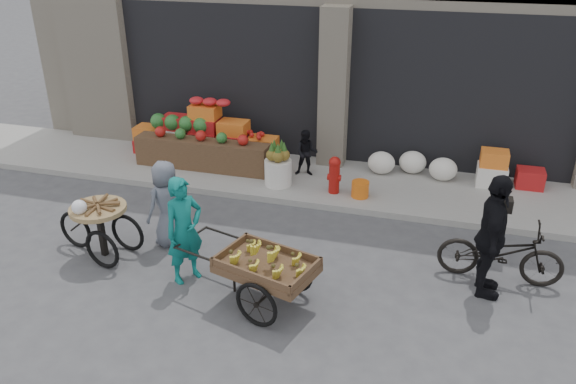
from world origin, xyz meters
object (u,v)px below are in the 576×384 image
(orange_bucket, at_px, (360,189))
(tricycle_cart, at_px, (100,223))
(banana_cart, at_px, (264,262))
(vendor_grey, at_px, (167,203))
(bicycle, at_px, (501,252))
(cyclist, at_px, (492,237))
(vendor_woman, at_px, (184,230))
(seated_person, at_px, (306,153))
(pineapple_bin, at_px, (278,172))
(fire_hydrant, at_px, (334,173))

(orange_bucket, relative_size, tricycle_cart, 0.22)
(orange_bucket, height_order, tricycle_cart, tricycle_cart)
(banana_cart, xyz_separation_m, tricycle_cart, (-2.77, 0.49, -0.08))
(banana_cart, relative_size, vendor_grey, 1.61)
(orange_bucket, distance_m, bicycle, 3.01)
(cyclist, bearing_deg, banana_cart, 110.95)
(vendor_woman, xyz_separation_m, tricycle_cart, (-1.53, 0.23, -0.23))
(seated_person, bearing_deg, orange_bucket, -40.26)
(vendor_grey, bearing_deg, orange_bucket, 157.27)
(seated_person, xyz_separation_m, cyclist, (3.31, -3.03, 0.30))
(tricycle_cart, xyz_separation_m, cyclist, (5.62, 0.58, 0.32))
(orange_bucket, xyz_separation_m, banana_cart, (-0.74, -3.39, 0.37))
(vendor_grey, relative_size, cyclist, 0.79)
(pineapple_bin, height_order, orange_bucket, pineapple_bin)
(orange_bucket, relative_size, vendor_woman, 0.20)
(orange_bucket, xyz_separation_m, tricycle_cart, (-3.51, -2.90, 0.30))
(vendor_grey, xyz_separation_m, cyclist, (4.80, -0.05, 0.19))
(vendor_woman, height_order, vendor_grey, vendor_woman)
(banana_cart, bearing_deg, seated_person, 112.43)
(fire_hydrant, relative_size, banana_cart, 0.31)
(tricycle_cart, relative_size, vendor_grey, 1.04)
(fire_hydrant, bearing_deg, vendor_woman, -114.96)
(vendor_woman, height_order, bicycle, vendor_woman)
(orange_bucket, bearing_deg, cyclist, -47.77)
(vendor_woman, bearing_deg, orange_bucket, 0.57)
(tricycle_cart, bearing_deg, vendor_woman, 1.43)
(pineapple_bin, xyz_separation_m, vendor_woman, (-0.38, -3.23, 0.42))
(cyclist, bearing_deg, bicycle, -26.16)
(banana_cart, height_order, bicycle, bicycle)
(orange_bucket, height_order, vendor_woman, vendor_woman)
(bicycle, bearing_deg, fire_hydrant, 55.31)
(fire_hydrant, relative_size, tricycle_cart, 0.49)
(pineapple_bin, bearing_deg, tricycle_cart, -122.45)
(pineapple_bin, bearing_deg, bicycle, -27.38)
(vendor_woman, relative_size, bicycle, 0.92)
(seated_person, height_order, vendor_woman, vendor_woman)
(fire_hydrant, xyz_separation_m, orange_bucket, (0.50, -0.05, -0.23))
(vendor_grey, bearing_deg, bicycle, 121.07)
(bicycle, xyz_separation_m, cyclist, (-0.20, -0.40, 0.44))
(seated_person, distance_m, cyclist, 4.50)
(banana_cart, distance_m, cyclist, 3.05)
(fire_hydrant, bearing_deg, vendor_grey, -133.27)
(cyclist, bearing_deg, seated_person, 47.99)
(seated_person, distance_m, banana_cart, 4.12)
(vendor_woman, bearing_deg, bicycle, -41.41)
(vendor_woman, bearing_deg, cyclist, -45.96)
(tricycle_cart, relative_size, bicycle, 0.85)
(seated_person, relative_size, cyclist, 0.52)
(pineapple_bin, distance_m, bicycle, 4.41)
(vendor_woman, bearing_deg, vendor_grey, 72.74)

